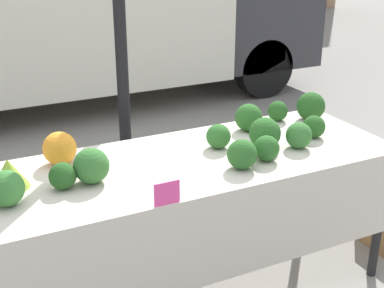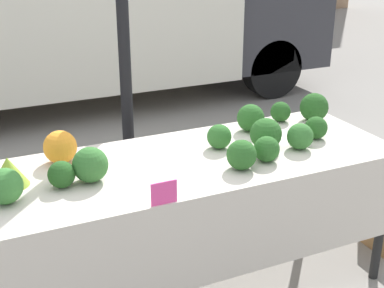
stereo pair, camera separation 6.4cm
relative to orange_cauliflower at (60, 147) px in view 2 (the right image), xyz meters
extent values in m
cylinder|color=black|center=(0.50, 0.49, 0.26)|extent=(0.07, 0.07, 2.24)
cylinder|color=black|center=(2.92, 2.67, -0.53)|extent=(0.68, 0.22, 0.68)
cylinder|color=black|center=(2.92, 4.27, -0.53)|extent=(0.68, 0.22, 0.68)
cube|color=beige|center=(0.59, -0.23, -0.10)|extent=(2.09, 0.77, 0.03)
cube|color=beige|center=(0.59, -0.60, -0.33)|extent=(2.09, 0.01, 0.43)
cylinder|color=black|center=(1.58, -0.55, -0.49)|extent=(0.05, 0.05, 0.75)
cylinder|color=black|center=(1.58, 0.10, -0.49)|extent=(0.05, 0.05, 0.75)
sphere|color=orange|center=(0.00, 0.00, 0.00)|extent=(0.16, 0.16, 0.16)
cone|color=#93B238|center=(-0.26, -0.16, -0.01)|extent=(0.17, 0.17, 0.13)
sphere|color=#285B23|center=(0.99, -0.26, 0.00)|extent=(0.16, 0.16, 0.16)
sphere|color=#23511E|center=(1.31, -0.25, -0.02)|extent=(0.12, 0.12, 0.12)
sphere|color=#285B23|center=(0.76, -0.43, -0.01)|extent=(0.14, 0.14, 0.14)
sphere|color=#23511E|center=(1.48, -0.01, 0.00)|extent=(0.17, 0.17, 0.17)
sphere|color=#23511E|center=(1.29, 0.06, -0.02)|extent=(0.12, 0.12, 0.12)
sphere|color=#2D6628|center=(0.78, -0.16, -0.02)|extent=(0.13, 0.13, 0.13)
sphere|color=#285B23|center=(0.91, -0.40, -0.02)|extent=(0.13, 0.13, 0.13)
sphere|color=#23511E|center=(-0.05, -0.27, -0.02)|extent=(0.12, 0.12, 0.12)
sphere|color=#285B23|center=(1.05, -0.01, 0.00)|extent=(0.15, 0.15, 0.15)
sphere|color=#336B2D|center=(0.08, -0.26, 0.00)|extent=(0.16, 0.16, 0.16)
sphere|color=#387533|center=(-0.29, -0.32, 0.00)|extent=(0.15, 0.15, 0.15)
sphere|color=#336B2D|center=(1.15, -0.34, -0.01)|extent=(0.14, 0.14, 0.14)
cube|color=#EF4793|center=(0.30, -0.60, -0.03)|extent=(0.11, 0.01, 0.10)
camera|label=1|loc=(-0.46, -2.39, 0.98)|focal=50.00mm
camera|label=2|loc=(-0.41, -2.42, 0.98)|focal=50.00mm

